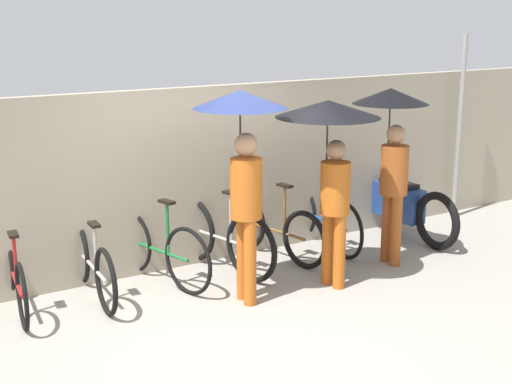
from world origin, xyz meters
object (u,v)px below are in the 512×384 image
(parked_bicycle_0, at_px, (15,276))
(pedestrian_center, at_px, (330,137))
(parked_bicycle_5, at_px, (322,218))
(parked_bicycle_2, at_px, (158,248))
(parked_bicycle_3, at_px, (220,237))
(motorcycle, at_px, (398,204))
(parked_bicycle_4, at_px, (274,229))
(pedestrian_leading, at_px, (243,142))
(parked_bicycle_1, at_px, (92,264))
(pedestrian_trailing, at_px, (392,133))

(parked_bicycle_0, height_order, pedestrian_center, pedestrian_center)
(parked_bicycle_5, bearing_deg, parked_bicycle_2, 95.77)
(parked_bicycle_0, xyz_separation_m, parked_bicycle_3, (2.28, -0.10, 0.05))
(motorcycle, bearing_deg, parked_bicycle_2, 89.62)
(parked_bicycle_0, distance_m, parked_bicycle_4, 3.03)
(parked_bicycle_4, bearing_deg, parked_bicycle_3, 82.70)
(parked_bicycle_5, relative_size, pedestrian_leading, 0.81)
(parked_bicycle_5, bearing_deg, parked_bicycle_1, 96.01)
(pedestrian_leading, bearing_deg, pedestrian_center, 1.42)
(parked_bicycle_0, bearing_deg, pedestrian_trailing, -95.12)
(parked_bicycle_4, relative_size, parked_bicycle_5, 0.97)
(parked_bicycle_5, bearing_deg, parked_bicycle_3, 97.84)
(pedestrian_center, relative_size, motorcycle, 0.92)
(pedestrian_center, bearing_deg, pedestrian_trailing, 4.35)
(parked_bicycle_2, distance_m, pedestrian_center, 2.22)
(parked_bicycle_5, distance_m, motorcycle, 1.16)
(parked_bicycle_4, distance_m, pedestrian_trailing, 1.80)
(parked_bicycle_2, relative_size, motorcycle, 0.78)
(parked_bicycle_2, relative_size, pedestrian_trailing, 0.82)
(parked_bicycle_1, height_order, pedestrian_trailing, pedestrian_trailing)
(parked_bicycle_2, bearing_deg, pedestrian_leading, -162.30)
(pedestrian_center, bearing_deg, parked_bicycle_0, 154.70)
(parked_bicycle_5, height_order, motorcycle, parked_bicycle_5)
(parked_bicycle_1, distance_m, parked_bicycle_5, 3.04)
(parked_bicycle_3, height_order, pedestrian_leading, pedestrian_leading)
(parked_bicycle_3, bearing_deg, pedestrian_leading, 153.80)
(pedestrian_center, distance_m, motorcycle, 2.41)
(parked_bicycle_2, relative_size, pedestrian_leading, 0.78)
(parked_bicycle_3, height_order, parked_bicycle_5, parked_bicycle_3)
(parked_bicycle_0, height_order, parked_bicycle_1, parked_bicycle_0)
(parked_bicycle_2, distance_m, parked_bicycle_5, 2.28)
(pedestrian_trailing, bearing_deg, pedestrian_center, -161.61)
(parked_bicycle_1, distance_m, pedestrian_leading, 2.03)
(parked_bicycle_2, height_order, parked_bicycle_3, parked_bicycle_2)
(parked_bicycle_2, bearing_deg, pedestrian_center, -136.70)
(parked_bicycle_0, bearing_deg, pedestrian_leading, -108.04)
(parked_bicycle_4, height_order, motorcycle, parked_bicycle_4)
(parked_bicycle_2, bearing_deg, motorcycle, -105.31)
(pedestrian_center, xyz_separation_m, motorcycle, (1.88, 0.92, -1.21))
(parked_bicycle_4, height_order, parked_bicycle_5, parked_bicycle_4)
(parked_bicycle_2, bearing_deg, parked_bicycle_4, -103.54)
(parked_bicycle_3, distance_m, parked_bicycle_5, 1.52)
(parked_bicycle_5, height_order, pedestrian_leading, pedestrian_leading)
(parked_bicycle_3, height_order, parked_bicycle_4, parked_bicycle_3)
(parked_bicycle_4, bearing_deg, parked_bicycle_1, 80.06)
(parked_bicycle_0, height_order, parked_bicycle_4, parked_bicycle_0)
(parked_bicycle_5, distance_m, pedestrian_center, 1.79)
(parked_bicycle_3, distance_m, parked_bicycle_4, 0.76)
(parked_bicycle_1, height_order, parked_bicycle_2, parked_bicycle_2)
(parked_bicycle_1, xyz_separation_m, pedestrian_trailing, (3.35, -0.78, 1.19))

